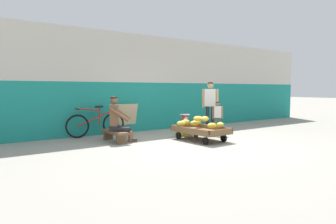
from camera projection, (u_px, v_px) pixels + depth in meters
The scene contains 12 objects.
ground_plane at pixel (200, 145), 7.03m from camera, with size 80.00×80.00×0.00m, color gray.
back_wall at pixel (138, 83), 9.35m from camera, with size 16.00×0.30×3.00m.
banana_cart at pixel (201, 131), 7.64m from camera, with size 0.90×1.48×0.36m.
banana_pile at pixel (199, 122), 7.73m from camera, with size 0.93×1.25×0.26m.
low_bench at pixel (114, 134), 7.47m from camera, with size 0.30×1.10×0.27m.
vendor_seated at pixel (118, 119), 7.44m from camera, with size 0.74×0.66×1.14m.
plastic_crate at pixel (185, 129), 8.62m from camera, with size 0.36×0.28×0.30m.
weighing_scale at pixel (185, 119), 8.60m from camera, with size 0.30×0.30×0.29m.
bicycle_near_left at pixel (96, 124), 8.25m from camera, with size 1.66×0.48×0.86m.
sign_board at pixel (126, 118), 8.98m from camera, with size 0.70×0.25×0.88m.
customer_adult at pixel (210, 101), 8.92m from camera, with size 0.36×0.39×1.53m.
customer_child at pixel (218, 114), 8.53m from camera, with size 0.25×0.22×0.96m.
Camera 1 is at (-4.61, -5.26, 1.32)m, focal length 31.87 mm.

